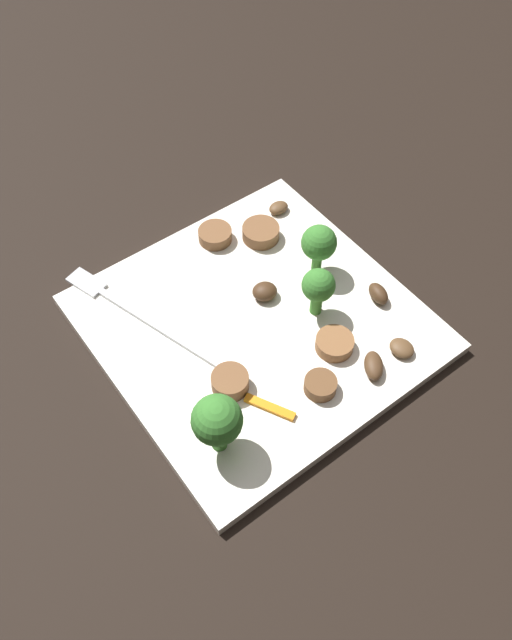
{
  "coord_description": "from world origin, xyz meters",
  "views": [
    {
      "loc": [
        -0.25,
        0.19,
        0.45
      ],
      "look_at": [
        0.0,
        0.0,
        0.01
      ],
      "focal_mm": 35.24,
      "sensor_mm": 36.0,
      "label": 1
    }
  ],
  "objects": [
    {
      "name": "plate",
      "position": [
        0.0,
        0.0,
        0.01
      ],
      "size": [
        0.26,
        0.26,
        0.01
      ],
      "primitive_type": "cube",
      "color": "white",
      "rests_on": "ground_plane"
    },
    {
      "name": "mushroom_0",
      "position": [
        -0.1,
        -0.08,
        0.02
      ],
      "size": [
        0.02,
        0.02,
        0.01
      ],
      "primitive_type": "ellipsoid",
      "rotation": [
        0.0,
        0.0,
        3.27
      ],
      "color": "brown",
      "rests_on": "plate"
    },
    {
      "name": "mushroom_3",
      "position": [
        -0.1,
        -0.05,
        0.02
      ],
      "size": [
        0.03,
        0.03,
        0.01
      ],
      "primitive_type": "ellipsoid",
      "rotation": [
        0.0,
        0.0,
        5.63
      ],
      "color": "#4C331E",
      "rests_on": "plate"
    },
    {
      "name": "pepper_strip_0",
      "position": [
        -0.07,
        0.04,
        0.01
      ],
      "size": [
        0.04,
        0.03,
        0.0
      ],
      "primitive_type": "cube",
      "rotation": [
        0.0,
        0.0,
        0.49
      ],
      "color": "orange",
      "rests_on": "plate"
    },
    {
      "name": "broccoli_floret_1",
      "position": [
        -0.02,
        -0.05,
        0.04
      ],
      "size": [
        0.03,
        0.03,
        0.05
      ],
      "color": "#408630",
      "rests_on": "plate"
    },
    {
      "name": "mushroom_4",
      "position": [
        0.09,
        -0.1,
        0.02
      ],
      "size": [
        0.02,
        0.02,
        0.01
      ],
      "primitive_type": "ellipsoid",
      "rotation": [
        0.0,
        0.0,
        1.58
      ],
      "color": "brown",
      "rests_on": "plate"
    },
    {
      "name": "sausage_slice_3",
      "position": [
        -0.04,
        0.06,
        0.02
      ],
      "size": [
        0.04,
        0.04,
        0.01
      ],
      "primitive_type": "cylinder",
      "rotation": [
        0.0,
        0.0,
        2.83
      ],
      "color": "brown",
      "rests_on": "plate"
    },
    {
      "name": "mushroom_1",
      "position": [
        0.02,
        -0.02,
        0.02
      ],
      "size": [
        0.03,
        0.03,
        0.01
      ],
      "primitive_type": "ellipsoid",
      "rotation": [
        0.0,
        0.0,
        4.32
      ],
      "color": "#422B19",
      "rests_on": "plate"
    },
    {
      "name": "sausage_slice_0",
      "position": [
        -0.06,
        -0.04,
        0.02
      ],
      "size": [
        0.04,
        0.04,
        0.01
      ],
      "primitive_type": "cylinder",
      "rotation": [
        0.0,
        0.0,
        2.81
      ],
      "color": "brown",
      "rests_on": "plate"
    },
    {
      "name": "sausage_slice_2",
      "position": [
        0.08,
        -0.06,
        0.02
      ],
      "size": [
        0.05,
        0.05,
        0.01
      ],
      "primitive_type": "cylinder",
      "rotation": [
        0.0,
        0.0,
        2.59
      ],
      "color": "brown",
      "rests_on": "plate"
    },
    {
      "name": "sausage_slice_4",
      "position": [
        -0.09,
        0.0,
        0.02
      ],
      "size": [
        0.03,
        0.03,
        0.01
      ],
      "primitive_type": "cylinder",
      "rotation": [
        0.0,
        0.0,
        1.73
      ],
      "color": "brown",
      "rests_on": "plate"
    },
    {
      "name": "broccoli_floret_2",
      "position": [
        -0.08,
        0.09,
        0.05
      ],
      "size": [
        0.04,
        0.04,
        0.06
      ],
      "color": "#408630",
      "rests_on": "plate"
    },
    {
      "name": "fork",
      "position": [
        0.07,
        0.08,
        0.01
      ],
      "size": [
        0.18,
        0.07,
        0.0
      ],
      "rotation": [
        0.0,
        0.0,
        0.31
      ],
      "color": "silver",
      "rests_on": "plate"
    },
    {
      "name": "sausage_slice_1",
      "position": [
        0.1,
        -0.03,
        0.02
      ],
      "size": [
        0.04,
        0.04,
        0.01
      ],
      "primitive_type": "cylinder",
      "rotation": [
        0.0,
        0.0,
        0.53
      ],
      "color": "brown",
      "rests_on": "plate"
    },
    {
      "name": "broccoli_floret_0",
      "position": [
        0.01,
        -0.08,
        0.04
      ],
      "size": [
        0.03,
        0.03,
        0.05
      ],
      "color": "#408630",
      "rests_on": "plate"
    },
    {
      "name": "mushroom_2",
      "position": [
        -0.05,
        -0.1,
        0.02
      ],
      "size": [
        0.03,
        0.02,
        0.01
      ],
      "primitive_type": "ellipsoid",
      "rotation": [
        0.0,
        0.0,
        6.06
      ],
      "color": "#422B19",
      "rests_on": "plate"
    },
    {
      "name": "ground_plane",
      "position": [
        0.0,
        0.0,
        0.0
      ],
      "size": [
        1.4,
        1.4,
        0.0
      ],
      "primitive_type": "plane",
      "color": "black"
    }
  ]
}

